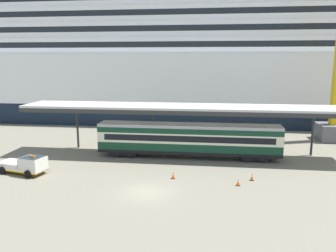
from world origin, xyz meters
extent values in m
plane|color=#716C5B|center=(0.00, 0.00, 0.00)|extent=(400.00, 400.00, 0.00)
cube|color=black|center=(-0.82, 42.54, 1.91)|extent=(140.38, 26.69, 3.82)
cube|color=silver|center=(-0.82, 42.54, 8.29)|extent=(140.38, 26.69, 8.92)
cube|color=silver|center=(-0.82, 42.54, 14.10)|extent=(129.15, 24.56, 2.70)
cube|color=black|center=(-0.82, 30.31, 14.24)|extent=(123.54, 0.12, 0.97)
cube|color=silver|center=(-0.82, 42.54, 16.81)|extent=(123.99, 23.58, 2.70)
cube|color=black|center=(-0.82, 30.80, 16.94)|extent=(118.60, 0.12, 0.97)
cube|color=silver|center=(-0.82, 42.54, 19.51)|extent=(118.82, 22.59, 2.70)
cube|color=black|center=(-0.82, 31.29, 19.65)|extent=(113.65, 0.12, 0.97)
cube|color=silver|center=(-0.82, 42.54, 22.22)|extent=(113.65, 21.61, 2.70)
cube|color=#B8B8B8|center=(2.89, 11.92, 6.14)|extent=(40.09, 5.55, 0.25)
cube|color=#2C2C2C|center=(2.89, 9.25, 5.76)|extent=(40.09, 0.20, 0.50)
cylinder|color=#2C2C2C|center=(-12.15, 14.30, 3.01)|extent=(0.28, 0.28, 6.01)
cylinder|color=#2C2C2C|center=(-2.13, 14.30, 3.01)|extent=(0.28, 0.28, 6.01)
cylinder|color=#2C2C2C|center=(7.90, 14.30, 3.01)|extent=(0.28, 0.28, 6.01)
cylinder|color=#2C2C2C|center=(17.92, 14.30, 3.01)|extent=(0.28, 0.28, 6.01)
cube|color=black|center=(2.89, 11.42, 0.85)|extent=(21.68, 2.80, 0.40)
cube|color=#0F3823|center=(2.89, 11.42, 1.50)|extent=(21.68, 2.80, 0.90)
cube|color=beige|center=(2.89, 11.42, 2.55)|extent=(21.68, 2.80, 1.20)
cube|color=black|center=(2.89, 10.05, 2.60)|extent=(19.94, 0.08, 0.72)
cube|color=#0F3823|center=(2.89, 11.42, 3.45)|extent=(21.68, 2.80, 0.60)
cube|color=#ABABAB|center=(2.89, 11.42, 3.93)|extent=(21.68, 2.69, 0.36)
cube|color=black|center=(-4.92, 11.42, 0.45)|extent=(3.20, 2.35, 0.50)
cylinder|color=black|center=(-5.82, 10.25, 0.42)|extent=(0.84, 0.12, 0.84)
cylinder|color=black|center=(-4.02, 10.25, 0.42)|extent=(0.84, 0.12, 0.84)
cube|color=black|center=(10.69, 11.42, 0.45)|extent=(3.20, 2.35, 0.50)
cylinder|color=black|center=(9.79, 10.25, 0.42)|extent=(0.84, 0.12, 0.84)
cylinder|color=black|center=(11.59, 10.25, 0.42)|extent=(0.84, 0.12, 0.84)
cube|color=silver|center=(-13.90, 3.45, 0.58)|extent=(5.52, 3.14, 0.36)
cube|color=#F2B20C|center=(-13.90, 3.45, 0.45)|extent=(5.52, 3.16, 0.12)
cube|color=silver|center=(-12.49, 3.12, 1.31)|extent=(2.67, 2.39, 1.10)
cube|color=#19232D|center=(-12.49, 3.12, 1.66)|extent=(2.45, 2.27, 0.44)
cube|color=orange|center=(-12.49, 3.12, 1.94)|extent=(0.59, 0.32, 0.16)
cube|color=silver|center=(-14.92, 3.69, 0.94)|extent=(3.27, 2.54, 0.36)
cylinder|color=black|center=(-12.06, 4.05, 0.40)|extent=(0.84, 0.43, 0.80)
cylinder|color=black|center=(-12.51, 2.10, 0.40)|extent=(0.84, 0.43, 0.80)
cylinder|color=black|center=(-15.30, 4.81, 0.40)|extent=(0.84, 0.43, 0.80)
cylinder|color=black|center=(-15.75, 2.86, 0.40)|extent=(0.84, 0.43, 0.80)
cube|color=black|center=(1.94, 3.77, 0.02)|extent=(0.36, 0.36, 0.04)
cone|color=#EA590F|center=(1.94, 3.77, 0.41)|extent=(0.30, 0.30, 0.74)
cylinder|color=white|center=(1.94, 3.77, 0.45)|extent=(0.17, 0.17, 0.10)
cube|color=black|center=(8.21, 2.63, 0.02)|extent=(0.36, 0.36, 0.04)
cone|color=#EA590F|center=(8.21, 2.63, 0.36)|extent=(0.30, 0.30, 0.63)
cylinder|color=white|center=(8.21, 2.63, 0.39)|extent=(0.17, 0.17, 0.09)
cube|color=black|center=(9.67, 4.24, 0.02)|extent=(0.36, 0.36, 0.04)
cone|color=#EA590F|center=(9.67, 4.24, 0.39)|extent=(0.30, 0.30, 0.70)
cylinder|color=white|center=(9.67, 4.24, 0.43)|extent=(0.17, 0.17, 0.10)
cube|color=#595960|center=(23.38, 23.10, 1.20)|extent=(4.40, 4.40, 2.40)
camera|label=1|loc=(5.52, -28.18, 11.61)|focal=36.25mm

